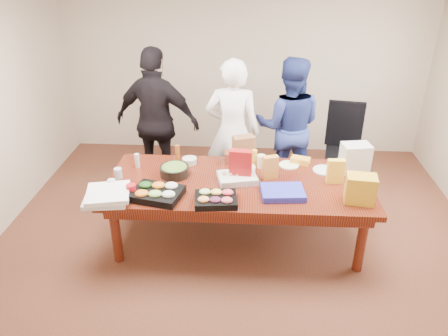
# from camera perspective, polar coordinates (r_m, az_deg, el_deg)

# --- Properties ---
(floor) EXTENTS (5.50, 5.00, 0.02)m
(floor) POSITION_cam_1_polar(r_m,az_deg,el_deg) (5.05, 1.80, -9.33)
(floor) COLOR #47301E
(floor) RESTS_ON ground
(wall_back) EXTENTS (5.50, 0.04, 2.70)m
(wall_back) POSITION_cam_1_polar(r_m,az_deg,el_deg) (6.76, 2.68, 13.16)
(wall_back) COLOR beige
(wall_back) RESTS_ON floor
(wall_front) EXTENTS (5.50, 0.04, 2.70)m
(wall_front) POSITION_cam_1_polar(r_m,az_deg,el_deg) (2.28, 0.14, -19.59)
(wall_front) COLOR beige
(wall_front) RESTS_ON floor
(conference_table) EXTENTS (2.80, 1.20, 0.75)m
(conference_table) POSITION_cam_1_polar(r_m,az_deg,el_deg) (4.83, 1.87, -5.67)
(conference_table) COLOR #4C1C0F
(conference_table) RESTS_ON floor
(office_chair) EXTENTS (0.67, 0.67, 1.13)m
(office_chair) POSITION_cam_1_polar(r_m,az_deg,el_deg) (5.94, 15.57, 2.04)
(office_chair) COLOR black
(office_chair) RESTS_ON floor
(person_center) EXTENTS (0.70, 0.48, 1.85)m
(person_center) POSITION_cam_1_polar(r_m,az_deg,el_deg) (5.41, 1.12, 4.73)
(person_center) COLOR white
(person_center) RESTS_ON floor
(person_right) EXTENTS (0.93, 0.76, 1.81)m
(person_right) POSITION_cam_1_polar(r_m,az_deg,el_deg) (5.70, 8.43, 5.40)
(person_right) COLOR navy
(person_right) RESTS_ON floor
(person_left) EXTENTS (1.20, 0.71, 1.92)m
(person_left) POSITION_cam_1_polar(r_m,az_deg,el_deg) (5.69, -8.73, 5.97)
(person_left) COLOR black
(person_left) RESTS_ON floor
(veggie_tray) EXTENTS (0.56, 0.48, 0.07)m
(veggie_tray) POSITION_cam_1_polar(r_m,az_deg,el_deg) (4.40, -8.77, -3.34)
(veggie_tray) COLOR black
(veggie_tray) RESTS_ON conference_table
(fruit_tray) EXTENTS (0.44, 0.36, 0.06)m
(fruit_tray) POSITION_cam_1_polar(r_m,az_deg,el_deg) (4.26, -1.08, -4.17)
(fruit_tray) COLOR black
(fruit_tray) RESTS_ON conference_table
(sheet_cake) EXTENTS (0.46, 0.38, 0.07)m
(sheet_cake) POSITION_cam_1_polar(r_m,az_deg,el_deg) (4.64, 1.75, -1.31)
(sheet_cake) COLOR silver
(sheet_cake) RESTS_ON conference_table
(salad_bowl) EXTENTS (0.40, 0.40, 0.10)m
(salad_bowl) POSITION_cam_1_polar(r_m,az_deg,el_deg) (4.77, -6.51, -0.38)
(salad_bowl) COLOR black
(salad_bowl) RESTS_ON conference_table
(chip_bag_blue) EXTENTS (0.45, 0.36, 0.06)m
(chip_bag_blue) POSITION_cam_1_polar(r_m,az_deg,el_deg) (4.42, 7.69, -3.19)
(chip_bag_blue) COLOR #2D31C2
(chip_bag_blue) RESTS_ON conference_table
(chip_bag_red) EXTENTS (0.25, 0.12, 0.35)m
(chip_bag_red) POSITION_cam_1_polar(r_m,az_deg,el_deg) (4.60, 2.20, 0.36)
(chip_bag_red) COLOR #A81416
(chip_bag_red) RESTS_ON conference_table
(chip_bag_yellow) EXTENTS (0.18, 0.08, 0.27)m
(chip_bag_yellow) POSITION_cam_1_polar(r_m,az_deg,el_deg) (4.71, 14.40, -0.43)
(chip_bag_yellow) COLOR yellow
(chip_bag_yellow) RESTS_ON conference_table
(chip_bag_orange) EXTENTS (0.18, 0.12, 0.26)m
(chip_bag_orange) POSITION_cam_1_polar(r_m,az_deg,el_deg) (4.67, 6.07, 0.08)
(chip_bag_orange) COLOR orange
(chip_bag_orange) RESTS_ON conference_table
(mayo_jar) EXTENTS (0.12, 0.12, 0.15)m
(mayo_jar) POSITION_cam_1_polar(r_m,az_deg,el_deg) (4.92, 4.91, 0.89)
(mayo_jar) COLOR silver
(mayo_jar) RESTS_ON conference_table
(mustard_bottle) EXTENTS (0.07, 0.07, 0.19)m
(mustard_bottle) POSITION_cam_1_polar(r_m,az_deg,el_deg) (4.96, 3.97, 1.38)
(mustard_bottle) COLOR gold
(mustard_bottle) RESTS_ON conference_table
(dressing_bottle) EXTENTS (0.07, 0.07, 0.18)m
(dressing_bottle) POSITION_cam_1_polar(r_m,az_deg,el_deg) (5.11, -6.11, 2.08)
(dressing_bottle) COLOR brown
(dressing_bottle) RESTS_ON conference_table
(ranch_bottle) EXTENTS (0.07, 0.07, 0.16)m
(ranch_bottle) POSITION_cam_1_polar(r_m,az_deg,el_deg) (5.00, -11.31, 0.97)
(ranch_bottle) COLOR beige
(ranch_bottle) RESTS_ON conference_table
(banana_bunch) EXTENTS (0.24, 0.18, 0.07)m
(banana_bunch) POSITION_cam_1_polar(r_m,az_deg,el_deg) (5.08, 9.98, 0.97)
(banana_bunch) COLOR gold
(banana_bunch) RESTS_ON conference_table
(bread_loaf) EXTENTS (0.33, 0.16, 0.13)m
(bread_loaf) POSITION_cam_1_polar(r_m,az_deg,el_deg) (5.02, 1.92, 1.42)
(bread_loaf) COLOR brown
(bread_loaf) RESTS_ON conference_table
(kraft_bag) EXTENTS (0.27, 0.21, 0.31)m
(kraft_bag) POSITION_cam_1_polar(r_m,az_deg,el_deg) (5.00, 2.57, 2.49)
(kraft_bag) COLOR brown
(kraft_bag) RESTS_ON conference_table
(red_cup) EXTENTS (0.12, 0.12, 0.13)m
(red_cup) POSITION_cam_1_polar(r_m,az_deg,el_deg) (4.44, -12.05, -2.91)
(red_cup) COLOR #A6131C
(red_cup) RESTS_ON conference_table
(clear_cup_a) EXTENTS (0.08, 0.08, 0.11)m
(clear_cup_a) POSITION_cam_1_polar(r_m,az_deg,el_deg) (4.62, -14.49, -2.10)
(clear_cup_a) COLOR silver
(clear_cup_a) RESTS_ON conference_table
(clear_cup_b) EXTENTS (0.10, 0.10, 0.11)m
(clear_cup_b) POSITION_cam_1_polar(r_m,az_deg,el_deg) (4.82, -13.70, -0.68)
(clear_cup_b) COLOR silver
(clear_cup_b) RESTS_ON conference_table
(pizza_box_lower) EXTENTS (0.46, 0.46, 0.05)m
(pizza_box_lower) POSITION_cam_1_polar(r_m,az_deg,el_deg) (4.47, -15.18, -3.72)
(pizza_box_lower) COLOR silver
(pizza_box_lower) RESTS_ON conference_table
(pizza_box_upper) EXTENTS (0.49, 0.49, 0.05)m
(pizza_box_upper) POSITION_cam_1_polar(r_m,az_deg,el_deg) (4.43, -14.97, -3.24)
(pizza_box_upper) COLOR white
(pizza_box_upper) RESTS_ON pizza_box_lower
(plate_a) EXTENTS (0.25, 0.25, 0.01)m
(plate_a) POSITION_cam_1_polar(r_m,az_deg,el_deg) (4.98, 13.00, -0.28)
(plate_a) COLOR white
(plate_a) RESTS_ON conference_table
(plate_b) EXTENTS (0.24, 0.24, 0.01)m
(plate_b) POSITION_cam_1_polar(r_m,az_deg,el_deg) (5.02, 8.51, 0.40)
(plate_b) COLOR white
(plate_b) RESTS_ON conference_table
(dip_bowl_a) EXTENTS (0.16, 0.16, 0.06)m
(dip_bowl_a) POSITION_cam_1_polar(r_m,az_deg,el_deg) (4.83, 3.20, -0.13)
(dip_bowl_a) COLOR beige
(dip_bowl_a) RESTS_ON conference_table
(dip_bowl_b) EXTENTS (0.19, 0.19, 0.07)m
(dip_bowl_b) POSITION_cam_1_polar(r_m,az_deg,el_deg) (5.02, -4.54, 0.97)
(dip_bowl_b) COLOR beige
(dip_bowl_b) RESTS_ON conference_table
(grocery_bag_white) EXTENTS (0.33, 0.26, 0.32)m
(grocery_bag_white) POSITION_cam_1_polar(r_m,az_deg,el_deg) (5.00, 16.81, 1.29)
(grocery_bag_white) COLOR silver
(grocery_bag_white) RESTS_ON conference_table
(grocery_bag_yellow) EXTENTS (0.31, 0.23, 0.28)m
(grocery_bag_yellow) POSITION_cam_1_polar(r_m,az_deg,el_deg) (4.42, 17.45, -2.63)
(grocery_bag_yellow) COLOR gold
(grocery_bag_yellow) RESTS_ON conference_table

